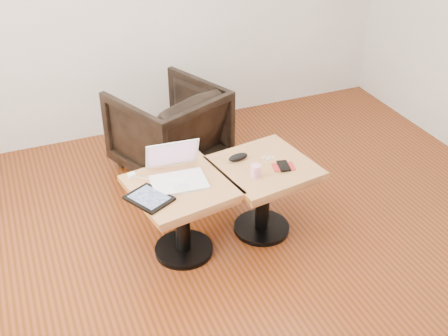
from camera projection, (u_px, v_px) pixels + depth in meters
name	position (u px, v px, depth m)	size (l,w,h in m)	color
room_shell	(274.00, 81.00, 2.93)	(4.52, 4.52, 2.71)	#452309
side_table_left	(182.00, 202.00, 3.62)	(0.70, 0.70, 0.55)	black
side_table_right	(264.00, 182.00, 3.81)	(0.69, 0.69, 0.55)	black
laptop	(177.00, 173.00, 3.57)	(0.37, 0.36, 0.23)	white
tablet	(149.00, 198.00, 3.40)	(0.30, 0.33, 0.02)	black
charging_adapter	(132.00, 175.00, 3.61)	(0.04, 0.04, 0.03)	white
glasses_case	(238.00, 157.00, 3.78)	(0.15, 0.06, 0.05)	black
striped_cup	(256.00, 171.00, 3.59)	(0.07, 0.07, 0.09)	#DF3D79
earbuds_tangle	(269.00, 158.00, 3.80)	(0.07, 0.05, 0.01)	white
phone_on_sleeve	(284.00, 166.00, 3.71)	(0.16, 0.14, 0.02)	maroon
armchair	(169.00, 129.00, 4.57)	(0.76, 0.78, 0.71)	black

